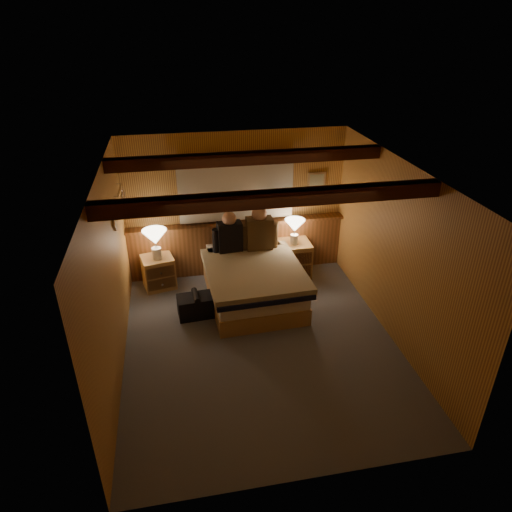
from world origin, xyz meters
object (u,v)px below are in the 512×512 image
object	(u,v)px
bed	(253,282)
lamp_right	(295,227)
person_left	(230,235)
nightstand_left	(159,272)
lamp_left	(155,239)
duffel_bag	(196,306)
nightstand_right	(293,259)
person_right	(259,231)

from	to	relation	value
bed	lamp_right	bearing A→B (deg)	35.06
person_left	nightstand_left	bearing A→B (deg)	170.59
nightstand_left	person_left	size ratio (longest dim) A/B	0.83
bed	lamp_left	bearing A→B (deg)	153.60
nightstand_left	duffel_bag	world-z (taller)	nightstand_left
lamp_right	duffel_bag	xyz separation A→B (m)	(-1.70, -0.88, -0.73)
bed	nightstand_right	world-z (taller)	bed
person_left	person_right	bearing A→B (deg)	-4.97
lamp_right	person_left	distance (m)	1.08
bed	nightstand_right	xyz separation A→B (m)	(0.81, 0.64, -0.02)
lamp_right	duffel_bag	distance (m)	2.05
nightstand_left	lamp_left	bearing A→B (deg)	-92.28
nightstand_right	person_left	distance (m)	1.23
lamp_left	nightstand_left	bearing A→B (deg)	99.72
nightstand_left	duffel_bag	bearing A→B (deg)	-72.17
bed	duffel_bag	world-z (taller)	bed
nightstand_left	lamp_left	distance (m)	0.62
duffel_bag	bed	bearing A→B (deg)	11.48
bed	duffel_bag	bearing A→B (deg)	-166.01
bed	lamp_right	distance (m)	1.17
person_left	duffel_bag	size ratio (longest dim) A/B	1.21
lamp_left	lamp_right	bearing A→B (deg)	-0.48
person_right	duffel_bag	world-z (taller)	person_right
lamp_left	person_right	distance (m)	1.63
nightstand_right	person_left	size ratio (longest dim) A/B	0.88
nightstand_right	person_right	world-z (taller)	person_right
nightstand_right	lamp_right	size ratio (longest dim) A/B	1.41
person_right	person_left	bearing A→B (deg)	179.65
nightstand_right	duffel_bag	bearing A→B (deg)	-151.93
lamp_left	person_right	xyz separation A→B (m)	(1.63, -0.09, 0.03)
nightstand_right	person_right	size ratio (longest dim) A/B	0.81
person_left	person_right	size ratio (longest dim) A/B	0.92
lamp_left	person_right	world-z (taller)	person_right
lamp_left	lamp_right	world-z (taller)	lamp_right
bed	person_right	size ratio (longest dim) A/B	2.51
lamp_left	duffel_bag	size ratio (longest dim) A/B	0.88
lamp_left	duffel_bag	xyz separation A→B (m)	(0.53, -0.90, -0.71)
nightstand_left	person_right	bearing A→B (deg)	-16.41
nightstand_left	person_right	world-z (taller)	person_right
person_left	duffel_bag	distance (m)	1.26
bed	lamp_right	size ratio (longest dim) A/B	4.34
lamp_right	bed	bearing A→B (deg)	-142.55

